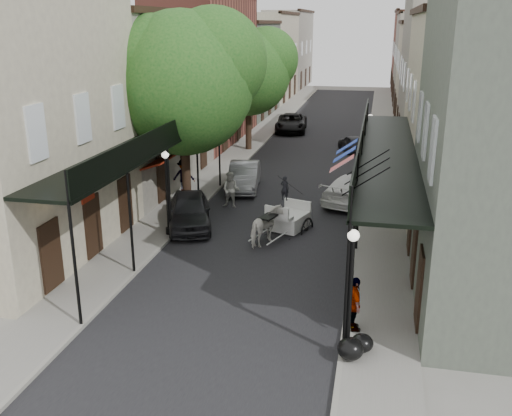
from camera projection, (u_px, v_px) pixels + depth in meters
The scene contains 24 objects.
ground at pixel (224, 310), 18.62m from camera, with size 140.00×140.00×0.00m, color gray.
road at pixel (304, 166), 37.22m from camera, with size 8.00×90.00×0.01m, color black.
sidewalk_left at pixel (230, 162), 38.20m from camera, with size 2.20×90.00×0.12m, color gray.
sidewalk_right at pixel (382, 169), 36.21m from camera, with size 2.20×90.00×0.12m, color gray.
building_row_left at pixel (217, 70), 46.60m from camera, with size 5.00×80.00×10.50m, color beige.
building_row_right at pixel (435, 74), 43.19m from camera, with size 5.00×80.00×10.50m, color gray.
gallery_left at pixel (158, 140), 24.81m from camera, with size 2.20×18.05×4.88m.
gallery_right at pixel (382, 150), 22.91m from camera, with size 2.20×18.05×4.88m.
tree_near at pixel (192, 77), 26.91m from camera, with size 7.31×6.80×9.63m.
tree_far at pixel (254, 69), 40.14m from camera, with size 6.45×6.00×8.61m.
lamppost_right_near at pixel (350, 292), 15.32m from camera, with size 0.32×0.32×3.71m.
lamppost_left at pixel (167, 192), 24.38m from camera, with size 0.32×0.32×3.71m.
lamppost_right_far at pixel (369, 144), 33.91m from camera, with size 0.32×0.32×3.71m.
horse at pixel (267, 227), 23.91m from camera, with size 0.85×1.87×1.58m, color white.
carriage at pixel (293, 206), 25.86m from camera, with size 2.10×2.62×2.65m.
pedestrian_walking at pixel (231, 190), 28.67m from camera, with size 0.90×0.70×1.85m, color beige.
pedestrian_sidewalk_left at pixel (184, 176), 30.83m from camera, with size 1.19×0.68×1.84m, color gray.
pedestrian_sidewalk_right at pixel (354, 304), 16.93m from camera, with size 1.00×0.42×1.71m, color gray.
car_left_near at pixel (190, 211), 25.97m from camera, with size 1.85×4.59×1.56m, color black.
car_left_mid at pixel (244, 176), 31.93m from camera, with size 1.59×4.56×1.50m, color #97989C.
car_left_far at pixel (291, 123), 48.88m from camera, with size 2.50×5.42×1.51m, color black.
car_right_near at pixel (355, 189), 29.53m from camera, with size 2.07×5.10×1.48m, color white.
car_right_far at pixel (353, 143), 41.27m from camera, with size 1.45×3.60×1.23m, color black.
trash_bags at pixel (355, 347), 15.76m from camera, with size 0.98×1.13×0.62m.
Camera 1 is at (4.51, -16.09, 8.94)m, focal length 40.00 mm.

